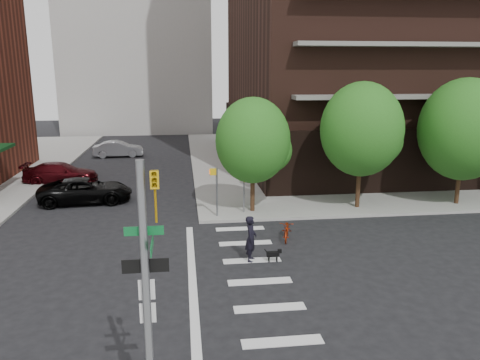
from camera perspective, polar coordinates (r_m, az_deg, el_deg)
ground at (r=17.69m, az=-7.45°, el=-12.71°), size 120.00×120.00×0.00m
sidewalk_ne at (r=44.95m, az=19.79°, el=2.73°), size 39.00×33.00×0.15m
crosswalk at (r=17.79m, az=-0.15°, el=-12.41°), size 3.85×13.00×0.01m
tree_a at (r=24.96m, az=1.57°, el=4.83°), size 4.00×4.00×5.90m
tree_b at (r=26.46m, az=14.61°, el=5.99°), size 4.50×4.50×6.65m
tree_c at (r=29.22m, az=25.66°, el=5.57°), size 5.00×5.00×6.80m
traffic_signal at (r=9.83m, az=-10.93°, el=-17.73°), size 0.90×0.75×6.00m
pedestrian_signal at (r=24.63m, az=-2.13°, el=-0.48°), size 2.18×0.67×2.60m
parked_car_black at (r=29.16m, az=-18.30°, el=-1.22°), size 2.89×5.52×1.48m
parked_car_maroon at (r=34.82m, az=-21.02°, el=0.82°), size 2.08×5.00×1.44m
parked_car_silver at (r=43.74m, az=-14.62°, el=3.68°), size 1.81×4.50×1.45m
scooter at (r=21.98m, az=5.74°, el=-6.03°), size 1.07×1.89×0.94m
dog_walker at (r=19.33m, az=1.34°, el=-7.16°), size 0.80×0.64×1.93m
dog at (r=19.53m, az=4.14°, el=-8.98°), size 0.62×0.18×0.52m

